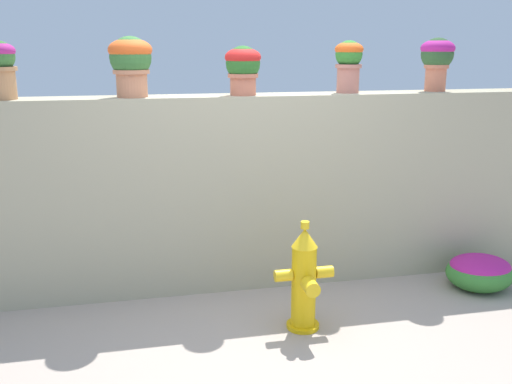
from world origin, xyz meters
The scene contains 9 objects.
ground_plane centered at (0.00, 0.00, 0.00)m, with size 24.00×24.00×0.00m, color #A69588.
stone_wall centered at (0.00, 1.05, 0.80)m, with size 5.80×0.36×1.60m, color tan.
potted_plant_1 centered at (-1.76, 1.02, 1.85)m, with size 0.23×0.23×0.42m.
potted_plant_2 centered at (-0.84, 1.03, 1.87)m, with size 0.33×0.33×0.45m.
potted_plant_3 centered at (0.01, 1.02, 1.82)m, with size 0.28×0.28×0.38m.
potted_plant_4 centered at (0.91, 1.07, 1.86)m, with size 0.23×0.23×0.42m.
potted_plant_5 centered at (1.70, 1.07, 1.88)m, with size 0.29×0.29×0.45m.
fire_hydrant centered at (0.28, 0.14, 0.36)m, with size 0.42×0.34×0.80m.
flower_bush_left centered at (1.92, 0.50, 0.15)m, with size 0.56×0.50×0.29m.
Camera 1 is at (-0.85, -3.46, 1.98)m, focal length 40.09 mm.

